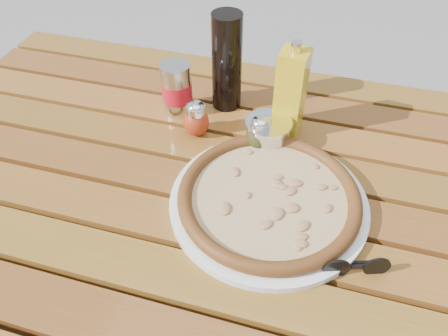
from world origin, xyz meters
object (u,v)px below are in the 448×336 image
(dark_bottle, at_px, (227,62))
(soda_can, at_px, (177,89))
(table, at_px, (221,212))
(olive_oil_cruet, at_px, (290,93))
(plate, at_px, (268,202))
(sunglasses, at_px, (356,267))
(pizza, at_px, (269,197))
(parmesan_tin, at_px, (268,133))
(oregano_shaker, at_px, (260,135))
(pepper_shaker, at_px, (196,119))

(dark_bottle, bearing_deg, soda_can, -150.46)
(table, distance_m, olive_oil_cruet, 0.28)
(plate, bearing_deg, olive_oil_cruet, 91.95)
(sunglasses, bearing_deg, pizza, 128.77)
(dark_bottle, relative_size, parmesan_tin, 1.98)
(olive_oil_cruet, xyz_separation_m, parmesan_tin, (-0.03, -0.06, -0.07))
(soda_can, bearing_deg, oregano_shaker, -20.60)
(soda_can, distance_m, sunglasses, 0.53)
(table, bearing_deg, soda_can, 128.41)
(dark_bottle, xyz_separation_m, sunglasses, (0.32, -0.38, -0.09))
(parmesan_tin, bearing_deg, soda_can, 165.25)
(plate, height_order, pizza, pizza)
(dark_bottle, xyz_separation_m, parmesan_tin, (0.12, -0.11, -0.08))
(soda_can, height_order, sunglasses, soda_can)
(table, height_order, oregano_shaker, oregano_shaker)
(table, xyz_separation_m, sunglasses, (0.26, -0.12, 0.09))
(table, distance_m, sunglasses, 0.30)
(oregano_shaker, relative_size, sunglasses, 0.76)
(pizza, xyz_separation_m, dark_bottle, (-0.16, 0.28, 0.09))
(oregano_shaker, relative_size, parmesan_tin, 0.74)
(table, relative_size, dark_bottle, 6.36)
(pizza, height_order, dark_bottle, dark_bottle)
(oregano_shaker, bearing_deg, parmesan_tin, 56.36)
(sunglasses, bearing_deg, soda_can, 123.06)
(dark_bottle, bearing_deg, table, -76.52)
(plate, bearing_deg, oregano_shaker, 109.04)
(dark_bottle, distance_m, olive_oil_cruet, 0.16)
(table, height_order, parmesan_tin, parmesan_tin)
(oregano_shaker, height_order, soda_can, soda_can)
(table, relative_size, sunglasses, 12.91)
(table, bearing_deg, plate, -12.64)
(sunglasses, bearing_deg, parmesan_tin, 107.55)
(table, bearing_deg, pizza, -12.64)
(parmesan_tin, xyz_separation_m, sunglasses, (0.20, -0.27, -0.01))
(pizza, bearing_deg, sunglasses, -32.23)
(parmesan_tin, relative_size, sunglasses, 1.03)
(table, relative_size, plate, 3.89)
(table, distance_m, oregano_shaker, 0.18)
(soda_can, bearing_deg, plate, -41.12)
(oregano_shaker, distance_m, olive_oil_cruet, 0.11)
(pizza, distance_m, pepper_shaker, 0.25)
(dark_bottle, distance_m, sunglasses, 0.51)
(plate, height_order, pepper_shaker, pepper_shaker)
(pizza, xyz_separation_m, oregano_shaker, (-0.05, 0.15, 0.02))
(pizza, bearing_deg, table, 167.36)
(plate, bearing_deg, dark_bottle, 119.46)
(table, xyz_separation_m, pepper_shaker, (-0.09, 0.14, 0.11))
(plate, bearing_deg, soda_can, 138.88)
(oregano_shaker, bearing_deg, plate, -70.96)
(pepper_shaker, bearing_deg, sunglasses, -36.56)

